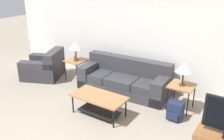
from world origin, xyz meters
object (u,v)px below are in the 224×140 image
(side_table_left, at_px, (76,62))
(table_lamp_right, at_px, (184,68))
(armchair, at_px, (44,68))
(backpack, at_px, (175,111))
(table_lamp_left, at_px, (75,46))
(couch, at_px, (124,80))
(coffee_table, at_px, (99,101))
(side_table_right, at_px, (182,88))

(side_table_left, distance_m, table_lamp_right, 3.00)
(armchair, distance_m, backpack, 3.90)
(table_lamp_left, height_order, backpack, table_lamp_left)
(couch, relative_size, coffee_table, 2.00)
(couch, height_order, table_lamp_left, table_lamp_left)
(coffee_table, height_order, side_table_right, side_table_right)
(side_table_right, relative_size, table_lamp_right, 1.12)
(couch, distance_m, side_table_left, 1.50)
(side_table_left, xyz_separation_m, backpack, (3.01, -0.45, -0.33))
(side_table_left, relative_size, table_lamp_right, 1.12)
(side_table_left, relative_size, table_lamp_left, 1.12)
(couch, bearing_deg, coffee_table, -84.01)
(couch, relative_size, table_lamp_left, 4.46)
(couch, xyz_separation_m, backpack, (1.54, -0.55, -0.11))
(table_lamp_right, xyz_separation_m, backpack, (0.05, -0.45, -0.79))
(side_table_left, distance_m, table_lamp_left, 0.46)
(side_table_left, xyz_separation_m, table_lamp_right, (2.96, -0.00, 0.46))
(coffee_table, distance_m, backpack, 1.58)
(armchair, distance_m, table_lamp_left, 1.19)
(side_table_left, height_order, table_lamp_right, table_lamp_right)
(side_table_left, height_order, table_lamp_left, table_lamp_left)
(coffee_table, height_order, backpack, coffee_table)
(armchair, bearing_deg, coffee_table, -17.58)
(side_table_right, xyz_separation_m, backpack, (0.05, -0.45, -0.33))
(table_lamp_left, bearing_deg, backpack, -8.56)
(coffee_table, bearing_deg, table_lamp_left, 144.04)
(backpack, bearing_deg, table_lamp_right, 96.46)
(couch, xyz_separation_m, armchair, (-2.37, -0.48, -0.01))
(side_table_right, height_order, table_lamp_left, table_lamp_left)
(table_lamp_left, bearing_deg, side_table_right, 0.00)
(side_table_right, distance_m, table_lamp_right, 0.46)
(couch, distance_m, backpack, 1.64)
(table_lamp_left, xyz_separation_m, table_lamp_right, (2.96, 0.00, 0.00))
(table_lamp_right, bearing_deg, side_table_left, 180.00)
(couch, height_order, backpack, couch)
(couch, height_order, side_table_right, couch)
(side_table_left, bearing_deg, couch, 3.80)
(armchair, distance_m, table_lamp_right, 3.93)
(couch, relative_size, side_table_left, 4.00)
(side_table_left, bearing_deg, table_lamp_right, -0.00)
(side_table_left, relative_size, backpack, 1.50)
(table_lamp_left, bearing_deg, couch, 3.80)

